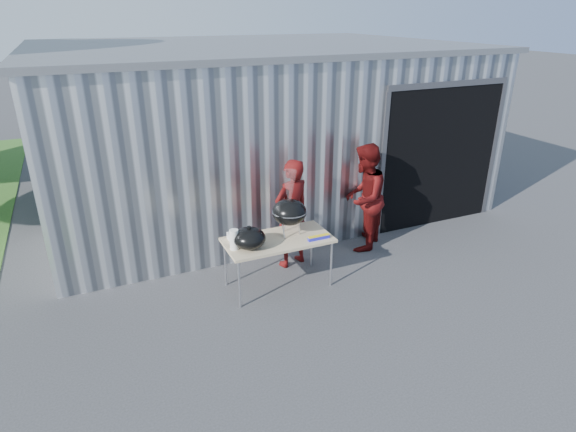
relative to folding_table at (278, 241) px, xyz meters
name	(u,v)px	position (x,y,z in m)	size (l,w,h in m)	color
ground	(318,309)	(0.24, -0.79, -0.71)	(80.00, 80.00, 0.00)	#353537
building	(258,122)	(1.16, 3.80, 0.83)	(8.20, 6.20, 3.10)	silver
folding_table	(278,241)	(0.00, 0.00, 0.00)	(1.50, 0.75, 0.75)	tan
kettle_grill	(289,208)	(0.20, 0.06, 0.45)	(0.49, 0.49, 0.95)	black
grill_lid	(249,238)	(-0.46, -0.10, 0.18)	(0.44, 0.44, 0.32)	black
paper_towels	(234,240)	(-0.65, -0.05, 0.18)	(0.12, 0.12, 0.28)	white
white_tub	(235,236)	(-0.55, 0.23, 0.09)	(0.20, 0.15, 0.10)	white
foil_box	(319,237)	(0.51, -0.25, 0.07)	(0.32, 0.05, 0.06)	#1E1DBE
person_cook	(292,214)	(0.45, 0.52, 0.14)	(0.62, 0.41, 1.71)	#480A0A
person_bystander	(364,198)	(1.76, 0.58, 0.18)	(0.86, 0.67, 1.78)	#480A0A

